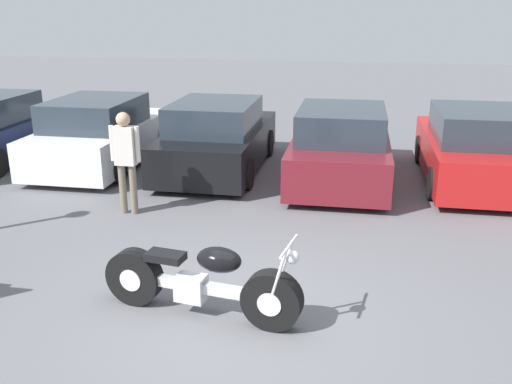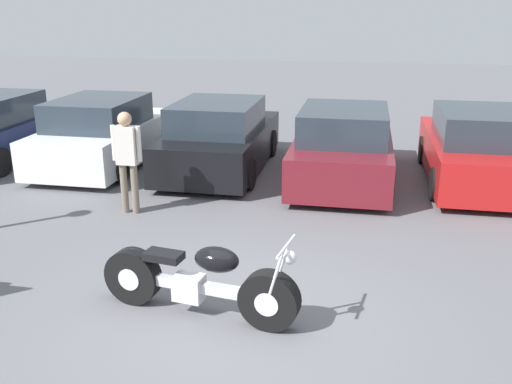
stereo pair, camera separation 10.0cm
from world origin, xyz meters
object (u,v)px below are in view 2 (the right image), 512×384
(parked_car_white, at_px, (104,134))
(person_standing, at_px, (127,154))
(parked_car_black, at_px, (220,139))
(parked_car_red, at_px, (478,150))
(motorcycle, at_px, (196,281))
(parked_car_maroon, at_px, (343,147))

(parked_car_white, distance_m, person_standing, 3.33)
(parked_car_black, height_order, parked_car_red, same)
(motorcycle, height_order, parked_car_white, parked_car_white)
(motorcycle, relative_size, parked_car_white, 0.57)
(parked_car_white, height_order, parked_car_red, same)
(parked_car_red, distance_m, person_standing, 6.71)
(motorcycle, height_order, parked_car_black, parked_car_black)
(parked_car_maroon, bearing_deg, person_standing, -143.24)
(motorcycle, height_order, person_standing, person_standing)
(parked_car_white, xyz_separation_m, person_standing, (1.76, -2.80, 0.36))
(parked_car_white, distance_m, parked_car_black, 2.60)
(parked_car_white, height_order, person_standing, person_standing)
(motorcycle, relative_size, person_standing, 1.37)
(parked_car_red, bearing_deg, person_standing, -154.58)
(parked_car_maroon, height_order, parked_car_red, same)
(parked_car_black, distance_m, person_standing, 3.00)
(parked_car_black, bearing_deg, parked_car_red, 0.19)
(person_standing, bearing_deg, parked_car_black, 73.49)
(parked_car_black, height_order, person_standing, person_standing)
(person_standing, bearing_deg, motorcycle, -55.51)
(parked_car_white, relative_size, parked_car_red, 1.00)
(parked_car_white, bearing_deg, parked_car_red, 0.55)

